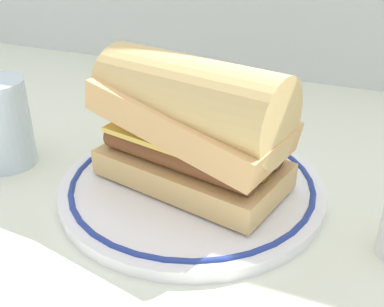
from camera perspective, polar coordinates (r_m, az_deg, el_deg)
The scene contains 4 objects.
ground_plane at distance 0.49m, azimuth 2.22°, elevation -5.10°, with size 1.50×1.50×0.00m, color silver.
plate at distance 0.49m, azimuth 0.00°, elevation -3.85°, with size 0.27×0.27×0.01m.
sausage_sandwich at distance 0.45m, azimuth 0.00°, elevation 3.74°, with size 0.20×0.14×0.13m.
drinking_glass at distance 0.57m, azimuth -21.87°, elevation 2.74°, with size 0.07×0.07×0.10m.
Camera 1 is at (0.13, -0.38, 0.27)m, focal length 44.36 mm.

